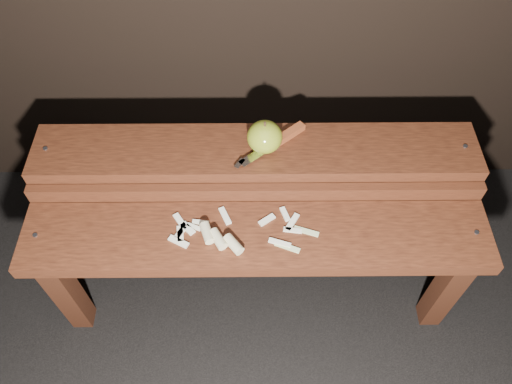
{
  "coord_description": "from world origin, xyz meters",
  "views": [
    {
      "loc": [
        -0.01,
        -0.71,
        1.5
      ],
      "look_at": [
        0.0,
        0.06,
        0.45
      ],
      "focal_mm": 35.0,
      "sensor_mm": 36.0,
      "label": 1
    }
  ],
  "objects_px": {
    "bench_front_tier": "(256,251)",
    "apple": "(265,137)",
    "bench_rear_tier": "(256,169)",
    "knife": "(281,139)"
  },
  "relations": [
    {
      "from": "bench_rear_tier",
      "to": "knife",
      "type": "relative_size",
      "value": 6.22
    },
    {
      "from": "bench_rear_tier",
      "to": "apple",
      "type": "distance_m",
      "value": 0.13
    },
    {
      "from": "apple",
      "to": "knife",
      "type": "xyz_separation_m",
      "value": [
        0.05,
        0.02,
        -0.03
      ]
    },
    {
      "from": "bench_front_tier",
      "to": "knife",
      "type": "height_order",
      "value": "knife"
    },
    {
      "from": "bench_front_tier",
      "to": "apple",
      "type": "bearing_deg",
      "value": 84.25
    },
    {
      "from": "apple",
      "to": "bench_rear_tier",
      "type": "bearing_deg",
      "value": -169.49
    },
    {
      "from": "bench_front_tier",
      "to": "bench_rear_tier",
      "type": "distance_m",
      "value": 0.23
    },
    {
      "from": "knife",
      "to": "bench_front_tier",
      "type": "bearing_deg",
      "value": -105.17
    },
    {
      "from": "bench_rear_tier",
      "to": "bench_front_tier",
      "type": "bearing_deg",
      "value": -90.0
    },
    {
      "from": "apple",
      "to": "knife",
      "type": "bearing_deg",
      "value": 26.11
    }
  ]
}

